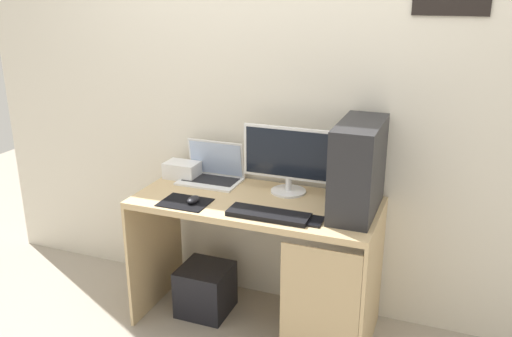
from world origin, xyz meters
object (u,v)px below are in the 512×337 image
laptop (212,173)px  subwoofer (206,289)px  cell_phone (316,221)px  projector (182,170)px  monitor (289,159)px  keyboard (269,215)px  pc_tower (358,168)px  mouse_left (193,200)px

laptop → subwoofer: size_ratio=1.21×
laptop → cell_phone: (0.73, -0.35, -0.04)m
cell_phone → subwoofer: cell_phone is taller
laptop → projector: bearing=-176.0°
projector → monitor: bearing=-0.9°
keyboard → cell_phone: (0.24, 0.02, -0.01)m
keyboard → cell_phone: 0.24m
subwoofer → monitor: bearing=19.6°
pc_tower → subwoofer: (-0.86, -0.04, -0.87)m
pc_tower → cell_phone: bearing=-126.4°
cell_phone → pc_tower: bearing=53.6°
cell_phone → subwoofer: bearing=166.6°
subwoofer → cell_phone: bearing=-13.4°
pc_tower → subwoofer: pc_tower is taller
keyboard → mouse_left: (-0.43, 0.02, 0.01)m
mouse_left → pc_tower: bearing=14.1°
monitor → cell_phone: size_ratio=4.02×
projector → mouse_left: size_ratio=2.08×
pc_tower → keyboard: pc_tower is taller
keyboard → mouse_left: size_ratio=4.38×
pc_tower → mouse_left: pc_tower is taller
projector → subwoofer: bearing=-38.2°
keyboard → subwoofer: size_ratio=1.43×
cell_phone → subwoofer: (-0.71, 0.17, -0.63)m
mouse_left → subwoofer: bearing=100.7°
projector → keyboard: size_ratio=0.48×
pc_tower → cell_phone: 0.35m
laptop → mouse_left: size_ratio=3.71×
laptop → monitor: bearing=-2.8°
pc_tower → laptop: (-0.89, 0.15, -0.19)m
projector → cell_phone: size_ratio=1.54×
monitor → keyboard: monitor is taller
keyboard → cell_phone: bearing=4.7°
mouse_left → subwoofer: (-0.03, 0.17, -0.65)m
pc_tower → subwoofer: bearing=-177.3°
monitor → mouse_left: size_ratio=5.45×
laptop → pc_tower: bearing=-9.3°
pc_tower → monitor: bearing=163.3°
laptop → mouse_left: bearing=-80.5°
laptop → cell_phone: size_ratio=2.74×
keyboard → mouse_left: bearing=177.4°
projector → keyboard: bearing=-27.7°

